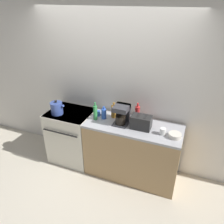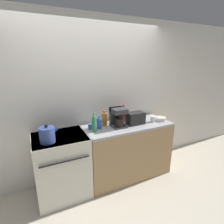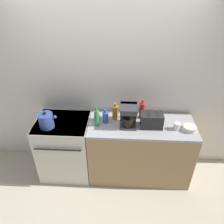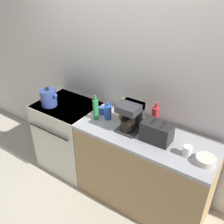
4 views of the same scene
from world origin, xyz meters
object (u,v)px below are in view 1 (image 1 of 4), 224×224
kettle (57,108)px  bottle_amber (114,111)px  bottle_red (137,113)px  bowl (175,135)px  toaster (141,122)px  bottle_green (95,112)px  bottle_blue (104,113)px  cup_blue (98,113)px  cup_white (163,131)px  stove (72,135)px  coffee_maker (122,114)px

kettle → bottle_amber: bottle_amber is taller
kettle → bottle_red: size_ratio=0.84×
bottle_red → bowl: bearing=-22.4°
toaster → bottle_amber: size_ratio=1.16×
toaster → bottle_green: 0.71m
bottle_blue → cup_blue: bearing=159.1°
cup_white → bottle_red: bearing=151.0°
bottle_blue → bowl: bearing=-5.7°
cup_white → bowl: 0.17m
stove → coffee_maker: size_ratio=3.14×
bottle_amber → bowl: bottle_amber is taller
bottle_amber → kettle: bearing=-164.6°
bottle_green → bottle_red: (0.60, 0.21, 0.00)m
bottle_green → cup_white: (1.04, -0.03, -0.07)m
stove → bottle_green: size_ratio=3.26×
toaster → cup_blue: (-0.73, 0.10, -0.06)m
bottle_green → cup_blue: (-0.01, 0.12, -0.08)m
cup_blue → bottle_amber: bearing=11.3°
stove → kettle: kettle is taller
stove → bottle_amber: bottle_amber is taller
kettle → toaster: 1.37m
toaster → stove: bearing=178.5°
kettle → cup_white: 1.69m
stove → coffee_maker: coffee_maker is taller
stove → cup_blue: bearing=8.5°
kettle → cup_blue: bearing=16.9°
bottle_red → bottle_blue: bearing=-164.3°
bottle_blue → cup_white: 0.93m
bottle_amber → cup_white: size_ratio=2.55×
kettle → cup_white: kettle is taller
bottle_red → kettle: bearing=-167.1°
bottle_green → bowl: bearing=-1.6°
stove → coffee_maker: (0.90, -0.01, 0.61)m
bottle_green → cup_white: bottle_green is taller
bottle_amber → cup_white: bottle_amber is taller
toaster → bottle_green: size_ratio=1.00×
toaster → bottle_amber: 0.50m
bowl → cup_white: bearing=178.0°
cup_white → cup_blue: bearing=171.9°
toaster → cup_white: size_ratio=2.97×
coffee_maker → stove: bearing=179.6°
bottle_green → bottle_blue: bearing=35.1°
cup_white → bowl: cup_white is taller
bottle_green → bowl: bottle_green is taller
bottle_amber → cup_blue: 0.26m
bowl → bottle_blue: bearing=174.3°
kettle → bottle_blue: (0.76, 0.15, -0.02)m
kettle → toaster: bearing=3.8°
bottle_green → cup_blue: 0.15m
bottle_blue → coffee_maker: bearing=-5.8°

